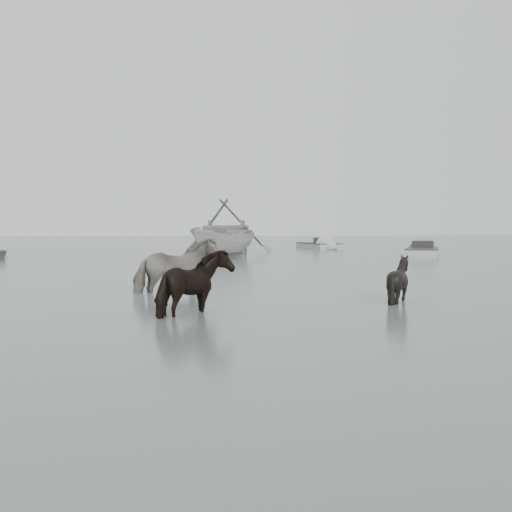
# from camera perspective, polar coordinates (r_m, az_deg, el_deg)

# --- Properties ---
(ground) EXTENTS (140.00, 140.00, 0.00)m
(ground) POSITION_cam_1_polar(r_m,az_deg,el_deg) (13.40, 1.16, -4.42)
(ground) COLOR #51605A
(ground) RESTS_ON ground
(pony_pinto) EXTENTS (2.23, 1.51, 1.73)m
(pony_pinto) POSITION_cam_1_polar(r_m,az_deg,el_deg) (16.02, -7.18, -0.13)
(pony_pinto) COLOR black
(pony_pinto) RESTS_ON ground
(pony_dark) EXTENTS (1.55, 1.70, 1.44)m
(pony_dark) POSITION_cam_1_polar(r_m,az_deg,el_deg) (12.07, -5.31, -1.81)
(pony_dark) COLOR black
(pony_dark) RESTS_ON ground
(pony_black) EXTENTS (1.40, 1.32, 1.26)m
(pony_black) POSITION_cam_1_polar(r_m,az_deg,el_deg) (14.32, 12.59, -1.48)
(pony_black) COLOR black
(pony_black) RESTS_ON ground
(rowboat_trail) EXTENTS (6.99, 7.54, 3.26)m
(rowboat_trail) POSITION_cam_1_polar(r_m,az_deg,el_deg) (38.34, -2.64, 2.85)
(rowboat_trail) COLOR gray
(rowboat_trail) RESTS_ON ground
(boat_small) EXTENTS (4.04, 4.26, 1.65)m
(boat_small) POSITION_cam_1_polar(r_m,az_deg,el_deg) (30.61, -2.90, 1.30)
(boat_small) COLOR #A6A7A2
(boat_small) RESTS_ON ground
(skiff_port) EXTENTS (3.44, 5.44, 0.75)m
(skiff_port) POSITION_cam_1_polar(r_m,az_deg,el_deg) (34.80, 14.57, 0.67)
(skiff_port) COLOR #9FA19F
(skiff_port) RESTS_ON ground
(skiff_mid) EXTENTS (2.86, 5.55, 0.75)m
(skiff_mid) POSITION_cam_1_polar(r_m,az_deg,el_deg) (42.56, 5.58, 1.16)
(skiff_mid) COLOR #A0A29F
(skiff_mid) RESTS_ON ground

